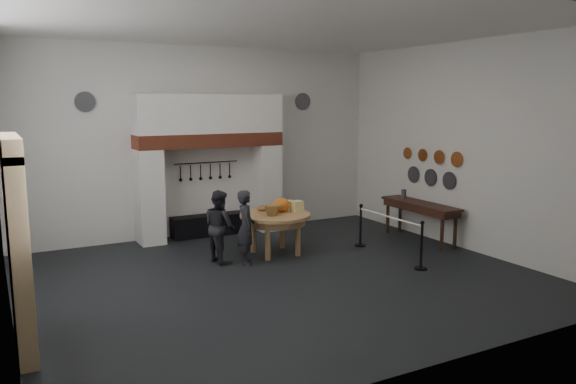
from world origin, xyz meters
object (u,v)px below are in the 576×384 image
work_table (275,215)px  side_table (420,204)px  barrier_post_far (361,226)px  visitor_near (246,227)px  visitor_far (220,226)px  barrier_post_near (421,247)px  iron_range (211,225)px

work_table → side_table: size_ratio=0.68×
work_table → barrier_post_far: 2.04m
visitor_near → work_table: bearing=-50.6°
visitor_far → barrier_post_near: bearing=-136.8°
barrier_post_near → barrier_post_far: same height
barrier_post_near → barrier_post_far: bearing=90.0°
work_table → visitor_far: bearing=178.3°
barrier_post_near → barrier_post_far: size_ratio=1.00×
visitor_far → barrier_post_near: (3.22, -2.35, -0.28)m
side_table → barrier_post_far: size_ratio=2.44×
barrier_post_near → barrier_post_far: (0.00, 2.00, 0.00)m
side_table → barrier_post_far: bearing=171.1°
iron_range → visitor_near: 2.67m
work_table → visitor_near: bearing=-156.5°
work_table → visitor_near: visitor_near is taller
visitor_far → barrier_post_far: 3.25m
work_table → barrier_post_far: bearing=-9.1°
visitor_near → barrier_post_far: visitor_near is taller
visitor_near → side_table: 4.33m
iron_range → visitor_near: visitor_near is taller
visitor_near → barrier_post_far: bearing=-73.1°
barrier_post_far → side_table: bearing=-8.9°
work_table → side_table: side_table is taller
visitor_far → side_table: (4.72, -0.59, 0.14)m
work_table → side_table: (3.49, -0.55, 0.03)m
visitor_near → visitor_far: (-0.40, 0.40, -0.01)m
side_table → barrier_post_near: 2.36m
barrier_post_far → visitor_far: bearing=173.7°
work_table → visitor_near: size_ratio=1.00×
work_table → barrier_post_near: (1.98, -2.32, -0.39)m
visitor_far → barrier_post_near: 4.00m
iron_range → visitor_near: bearing=-94.9°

